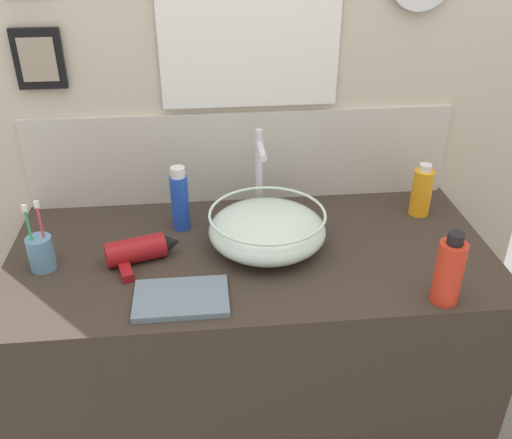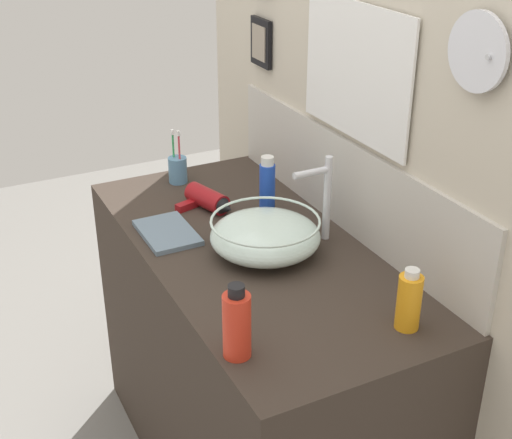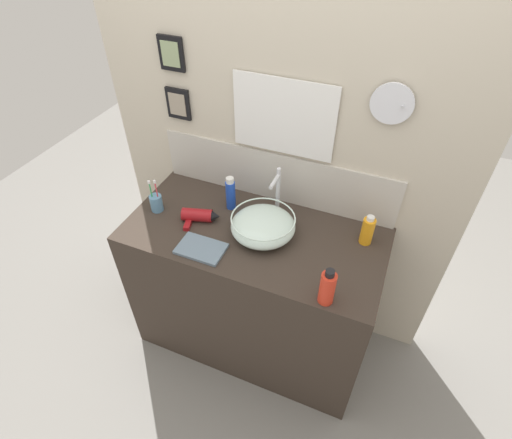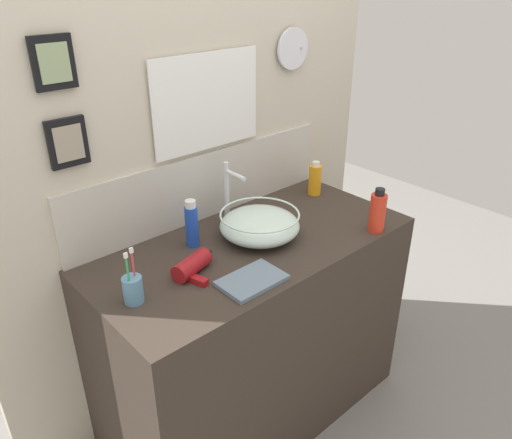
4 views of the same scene
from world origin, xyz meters
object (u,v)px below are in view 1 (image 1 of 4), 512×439
hand_towel (181,298)px  lotion_bottle (180,200)px  toothbrush_cup (41,252)px  hair_drier (141,250)px  spray_bottle (422,191)px  soap_dispenser (449,271)px  glass_bowl_sink (267,229)px  faucet (260,168)px

hand_towel → lotion_bottle: bearing=90.4°
toothbrush_cup → lotion_bottle: (0.36, 0.17, 0.04)m
hand_towel → hair_drier: bearing=120.1°
hair_drier → spray_bottle: size_ratio=1.26×
hair_drier → soap_dispenser: (0.75, -0.25, 0.05)m
soap_dispenser → hand_towel: 0.65m
lotion_bottle → spray_bottle: bearing=0.9°
toothbrush_cup → hand_towel: bearing=-25.9°
toothbrush_cup → spray_bottle: bearing=9.6°
glass_bowl_sink → spray_bottle: bearing=16.2°
glass_bowl_sink → hair_drier: glass_bowl_sink is taller
hair_drier → spray_bottle: (0.84, 0.18, 0.04)m
glass_bowl_sink → spray_bottle: 0.51m
hair_drier → faucet: bearing=33.1°
faucet → toothbrush_cup: (-0.60, -0.24, -0.11)m
soap_dispenser → faucet: bearing=130.2°
lotion_bottle → spray_bottle: 0.73m
hand_towel → faucet: bearing=60.2°
hair_drier → toothbrush_cup: toothbrush_cup is taller
lotion_bottle → spray_bottle: lotion_bottle is taller
faucet → toothbrush_cup: faucet is taller
glass_bowl_sink → hair_drier: (-0.35, -0.03, -0.03)m
hair_drier → toothbrush_cup: (-0.26, -0.01, 0.02)m
soap_dispenser → toothbrush_cup: bearing=166.6°
hair_drier → soap_dispenser: soap_dispenser is taller
toothbrush_cup → spray_bottle: 1.11m
soap_dispenser → lotion_bottle: size_ratio=0.97×
hair_drier → lotion_bottle: lotion_bottle is taller
glass_bowl_sink → spray_bottle: size_ratio=1.96×
soap_dispenser → lotion_bottle: 0.77m
hair_drier → hand_towel: size_ratio=0.91×
glass_bowl_sink → faucet: 0.22m
lotion_bottle → spray_bottle: size_ratio=1.18×
spray_bottle → hand_towel: 0.82m
toothbrush_cup → soap_dispenser: toothbrush_cup is taller
lotion_bottle → toothbrush_cup: bearing=-154.4°
hair_drier → spray_bottle: spray_bottle is taller
faucet → hand_towel: size_ratio=1.17×
hair_drier → lotion_bottle: size_ratio=1.07×
glass_bowl_sink → faucet: bearing=90.0°
spray_bottle → toothbrush_cup: bearing=-170.4°
glass_bowl_sink → hand_towel: bearing=-137.2°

